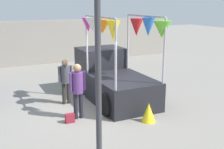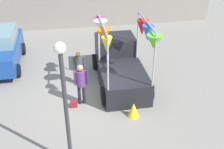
# 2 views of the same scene
# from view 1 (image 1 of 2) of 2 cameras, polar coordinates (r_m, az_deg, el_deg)

# --- Properties ---
(ground_plane) EXTENTS (60.00, 60.00, 0.00)m
(ground_plane) POSITION_cam_1_polar(r_m,az_deg,el_deg) (9.71, -3.33, -7.42)
(ground_plane) COLOR gray
(vendor_truck) EXTENTS (2.52, 4.18, 3.19)m
(vendor_truck) POSITION_cam_1_polar(r_m,az_deg,el_deg) (10.88, -0.25, 0.19)
(vendor_truck) COLOR black
(vendor_truck) RESTS_ON ground
(person_customer) EXTENTS (0.53, 0.34, 1.79)m
(person_customer) POSITION_cam_1_polar(r_m,az_deg,el_deg) (8.83, -6.98, -2.28)
(person_customer) COLOR black
(person_customer) RESTS_ON ground
(person_vendor) EXTENTS (0.53, 0.34, 1.65)m
(person_vendor) POSITION_cam_1_polar(r_m,az_deg,el_deg) (10.23, -9.42, -0.58)
(person_vendor) COLOR #2D2823
(person_vendor) RESTS_ON ground
(handbag) EXTENTS (0.28, 0.16, 0.28)m
(handbag) POSITION_cam_1_polar(r_m,az_deg,el_deg) (8.87, -8.55, -8.76)
(handbag) COLOR maroon
(handbag) RESTS_ON ground
(street_lamp) EXTENTS (0.32, 0.32, 4.15)m
(street_lamp) POSITION_cam_1_polar(r_m,az_deg,el_deg) (5.41, -2.87, 4.63)
(street_lamp) COLOR #333338
(street_lamp) RESTS_ON ground
(brick_boundary_wall) EXTENTS (18.00, 0.36, 2.60)m
(brick_boundary_wall) POSITION_cam_1_polar(r_m,az_deg,el_deg) (17.42, -14.14, 6.33)
(brick_boundary_wall) COLOR gray
(brick_boundary_wall) RESTS_ON ground
(folded_kite_bundle_sunflower) EXTENTS (0.62, 0.62, 0.60)m
(folded_kite_bundle_sunflower) POSITION_cam_1_polar(r_m,az_deg,el_deg) (8.85, 7.44, -7.65)
(folded_kite_bundle_sunflower) COLOR yellow
(folded_kite_bundle_sunflower) RESTS_ON ground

